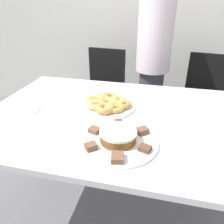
{
  "coord_description": "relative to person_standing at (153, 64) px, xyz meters",
  "views": [
    {
      "loc": [
        0.22,
        -1.06,
        1.35
      ],
      "look_at": [
        -0.01,
        -0.09,
        0.82
      ],
      "focal_mm": 35.0,
      "sensor_mm": 36.0,
      "label": 1
    }
  ],
  "objects": [
    {
      "name": "ground_plane",
      "position": [
        -0.13,
        -0.97,
        -0.81
      ],
      "size": [
        12.0,
        12.0,
        0.0
      ],
      "primitive_type": "plane",
      "color": "slate"
    },
    {
      "name": "wall_back",
      "position": [
        -0.13,
        0.65,
        0.49
      ],
      "size": [
        8.0,
        0.05,
        2.6
      ],
      "color": "silver",
      "rests_on": "ground_plane"
    },
    {
      "name": "table",
      "position": [
        -0.13,
        -0.97,
        -0.13
      ],
      "size": [
        1.51,
        1.03,
        0.76
      ],
      "color": "silver",
      "rests_on": "ground_plane"
    },
    {
      "name": "person_standing",
      "position": [
        0.0,
        0.0,
        0.0
      ],
      "size": [
        0.31,
        0.31,
        1.52
      ],
      "color": "#383842",
      "rests_on": "ground_plane"
    },
    {
      "name": "office_chair_left",
      "position": [
        -0.5,
        0.02,
        -0.38
      ],
      "size": [
        0.49,
        0.49,
        0.89
      ],
      "rotation": [
        0.0,
        0.0,
        -0.11
      ],
      "color": "black",
      "rests_on": "ground_plane"
    },
    {
      "name": "office_chair_right",
      "position": [
        0.51,
        0.02,
        -0.38
      ],
      "size": [
        0.5,
        0.5,
        0.89
      ],
      "rotation": [
        0.0,
        0.0,
        -0.14
      ],
      "color": "black",
      "rests_on": "ground_plane"
    },
    {
      "name": "plate_cake",
      "position": [
        -0.07,
        -1.23,
        -0.04
      ],
      "size": [
        0.36,
        0.36,
        0.01
      ],
      "color": "white",
      "rests_on": "table"
    },
    {
      "name": "plate_donuts",
      "position": [
        -0.21,
        -0.88,
        -0.04
      ],
      "size": [
        0.34,
        0.34,
        0.01
      ],
      "color": "white",
      "rests_on": "table"
    },
    {
      "name": "frosted_cake",
      "position": [
        -0.07,
        -1.23,
        -0.01
      ],
      "size": [
        0.17,
        0.17,
        0.05
      ],
      "color": "brown",
      "rests_on": "plate_cake"
    },
    {
      "name": "lamington_0",
      "position": [
        -0.17,
        -1.32,
        -0.02
      ],
      "size": [
        0.06,
        0.06,
        0.03
      ],
      "rotation": [
        0.0,
        0.0,
        3.85
      ],
      "color": "brown",
      "rests_on": "plate_cake"
    },
    {
      "name": "lamington_1",
      "position": [
        -0.04,
        -1.36,
        -0.02
      ],
      "size": [
        0.06,
        0.07,
        0.02
      ],
      "rotation": [
        0.0,
        0.0,
        4.9
      ],
      "color": "brown",
      "rests_on": "plate_cake"
    },
    {
      "name": "lamington_2",
      "position": [
        0.06,
        -1.27,
        -0.02
      ],
      "size": [
        0.06,
        0.06,
        0.02
      ],
      "rotation": [
        0.0,
        0.0,
        5.95
      ],
      "color": "brown",
      "rests_on": "plate_cake"
    },
    {
      "name": "lamington_3",
      "position": [
        0.03,
        -1.14,
        -0.02
      ],
      "size": [
        0.07,
        0.07,
        0.03
      ],
      "rotation": [
        0.0,
        0.0,
        7.0
      ],
      "color": "brown",
      "rests_on": "plate_cake"
    },
    {
      "name": "lamington_4",
      "position": [
        -0.09,
        -1.1,
        -0.02
      ],
      "size": [
        0.05,
        0.05,
        0.03
      ],
      "rotation": [
        0.0,
        0.0,
        8.04
      ],
      "color": "brown",
      "rests_on": "plate_cake"
    },
    {
      "name": "lamington_5",
      "position": [
        -0.19,
        -1.19,
        -0.02
      ],
      "size": [
        0.06,
        0.06,
        0.02
      ],
      "rotation": [
        0.0,
        0.0,
        9.09
      ],
      "color": "brown",
      "rests_on": "plate_cake"
    },
    {
      "name": "donut_0",
      "position": [
        -0.21,
        -0.88,
        -0.01
      ],
      "size": [
        0.12,
        0.12,
        0.04
      ],
      "color": "tan",
      "rests_on": "plate_donuts"
    },
    {
      "name": "donut_1",
      "position": [
        -0.21,
        -0.81,
        -0.02
      ],
      "size": [
        0.13,
        0.13,
        0.03
      ],
      "color": "#D18E4C",
      "rests_on": "plate_donuts"
    },
    {
      "name": "donut_2",
      "position": [
        -0.26,
        -0.84,
        -0.02
      ],
      "size": [
        0.12,
        0.12,
        0.03
      ],
      "color": "#D18E4C",
      "rests_on": "plate_donuts"
    },
    {
      "name": "donut_3",
      "position": [
        -0.29,
        -0.88,
        -0.01
      ],
      "size": [
        0.12,
        0.12,
        0.04
      ],
      "color": "tan",
      "rests_on": "plate_donuts"
    },
    {
      "name": "donut_4",
      "position": [
        -0.26,
        -0.93,
        -0.01
      ],
      "size": [
        0.11,
        0.11,
        0.04
      ],
      "color": "#E5AD66",
      "rests_on": "plate_donuts"
    },
    {
      "name": "donut_5",
      "position": [
        -0.2,
        -0.97,
        -0.01
      ],
      "size": [
        0.11,
        0.11,
        0.04
      ],
      "color": "#D18E4C",
      "rests_on": "plate_donuts"
    },
    {
      "name": "donut_6",
      "position": [
        -0.15,
        -0.93,
        -0.02
      ],
      "size": [
        0.12,
        0.12,
        0.03
      ],
      "color": "tan",
      "rests_on": "plate_donuts"
    },
    {
      "name": "donut_7",
      "position": [
        -0.12,
        -0.88,
        -0.02
      ],
      "size": [
        0.11,
        0.11,
        0.03
      ],
      "color": "#C68447",
      "rests_on": "plate_donuts"
    },
    {
      "name": "donut_8",
      "position": [
        -0.15,
        -0.85,
        -0.01
      ],
      "size": [
        0.12,
        0.12,
        0.03
      ],
      "color": "tan",
      "rests_on": "plate_donuts"
    },
    {
      "name": "napkin",
      "position": [
        -0.64,
        -1.05,
        -0.04
      ],
      "size": [
        0.12,
        0.09,
        0.01
      ],
      "color": "white",
      "rests_on": "table"
    }
  ]
}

